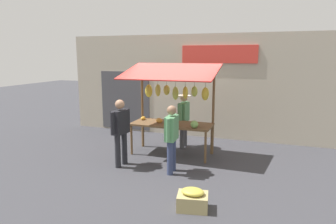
{
  "coord_description": "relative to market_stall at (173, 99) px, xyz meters",
  "views": [
    {
      "loc": [
        -2.62,
        7.63,
        2.71
      ],
      "look_at": [
        0.0,
        0.3,
        1.25
      ],
      "focal_mm": 32.28,
      "sensor_mm": 36.0,
      "label": 1
    }
  ],
  "objects": [
    {
      "name": "ground_plane",
      "position": [
        0.0,
        0.06,
        -1.55
      ],
      "size": [
        40.0,
        40.0,
        0.0
      ],
      "primitive_type": "plane",
      "color": "#38383D"
    },
    {
      "name": "street_backdrop",
      "position": [
        0.05,
        -2.14,
        0.15
      ],
      "size": [
        9.0,
        0.3,
        3.4
      ],
      "color": "#B2A893",
      "rests_on": "ground"
    },
    {
      "name": "market_stall",
      "position": [
        0.0,
        0.0,
        0.0
      ],
      "size": [
        2.5,
        1.46,
        2.5
      ],
      "color": "brown",
      "rests_on": "ground"
    },
    {
      "name": "vendor_with_sunhat",
      "position": [
        -0.11,
        -0.69,
        -0.61
      ],
      "size": [
        0.41,
        0.69,
        1.6
      ],
      "rotation": [
        0.0,
        0.0,
        1.55
      ],
      "color": "#4C4C51",
      "rests_on": "ground"
    },
    {
      "name": "shopper_with_ponytail",
      "position": [
        0.89,
        1.32,
        -0.58
      ],
      "size": [
        0.29,
        0.7,
        1.67
      ],
      "rotation": [
        0.0,
        0.0,
        -1.71
      ],
      "color": "#232328",
      "rests_on": "ground"
    },
    {
      "name": "shopper_in_striped_shirt",
      "position": [
        -0.43,
        1.32,
        -0.63
      ],
      "size": [
        0.25,
        0.69,
        1.6
      ],
      "rotation": [
        0.0,
        0.0,
        -1.51
      ],
      "color": "navy",
      "rests_on": "ground"
    },
    {
      "name": "produce_crate_near",
      "position": [
        -1.35,
        2.83,
        -1.37
      ],
      "size": [
        0.61,
        0.51,
        0.39
      ],
      "color": "tan",
      "rests_on": "ground"
    }
  ]
}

